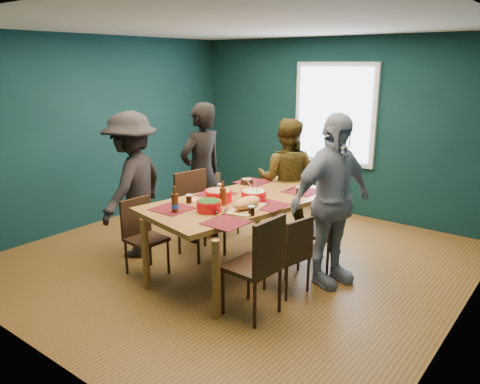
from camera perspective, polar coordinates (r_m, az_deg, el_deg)
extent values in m
cube|color=olive|center=(5.78, -0.47, -8.16)|extent=(5.00, 5.00, 0.01)
cube|color=silver|center=(5.31, -0.54, 19.64)|extent=(5.00, 5.00, 0.01)
cube|color=#0E2F2F|center=(7.18, -16.54, 7.15)|extent=(0.01, 5.00, 2.70)
cube|color=#0E2F2F|center=(4.35, 26.42, 0.98)|extent=(0.01, 5.00, 2.70)
cube|color=#0E2F2F|center=(7.49, 11.49, 7.80)|extent=(5.00, 0.01, 2.70)
cube|color=#0E2F2F|center=(3.79, -24.46, -0.74)|extent=(5.00, 0.01, 2.70)
cube|color=white|center=(7.44, 11.47, 9.30)|extent=(1.35, 0.06, 1.55)
cube|color=#97632D|center=(5.25, 0.15, -1.22)|extent=(1.51, 2.37, 0.05)
cylinder|color=#97632D|center=(5.01, -11.45, -7.46)|extent=(0.08, 0.08, 0.78)
cylinder|color=#97632D|center=(4.38, -2.93, -10.63)|extent=(0.08, 0.08, 0.78)
cylinder|color=#97632D|center=(6.42, 2.20, -1.96)|extent=(0.08, 0.08, 0.78)
cylinder|color=#97632D|center=(5.94, 9.83, -3.65)|extent=(0.08, 0.08, 0.78)
cube|color=black|center=(6.42, -2.25, -1.83)|extent=(0.40, 0.40, 0.04)
cube|color=black|center=(6.45, -3.50, 0.33)|extent=(0.06, 0.38, 0.41)
cylinder|color=black|center=(6.46, -4.24, -3.74)|extent=(0.03, 0.03, 0.39)
cylinder|color=black|center=(6.27, -1.90, -4.29)|extent=(0.03, 0.03, 0.39)
cylinder|color=black|center=(6.70, -2.54, -2.98)|extent=(0.03, 0.03, 0.39)
cylinder|color=black|center=(6.52, -0.24, -3.49)|extent=(0.03, 0.03, 0.39)
cube|color=black|center=(5.74, -4.74, -3.00)|extent=(0.55, 0.55, 0.04)
cube|color=black|center=(5.82, -6.04, 0.10)|extent=(0.13, 0.47, 0.51)
cylinder|color=black|center=(5.88, -7.43, -5.34)|extent=(0.04, 0.04, 0.48)
cylinder|color=black|center=(5.57, -5.10, -6.47)|extent=(0.04, 0.04, 0.48)
cylinder|color=black|center=(6.09, -4.30, -4.48)|extent=(0.04, 0.04, 0.48)
cylinder|color=black|center=(5.80, -1.90, -5.51)|extent=(0.04, 0.04, 0.48)
cube|color=black|center=(5.34, -11.36, -5.69)|extent=(0.42, 0.42, 0.04)
cube|color=black|center=(5.40, -12.59, -2.92)|extent=(0.07, 0.39, 0.42)
cylinder|color=black|center=(5.46, -13.69, -7.79)|extent=(0.03, 0.03, 0.40)
cylinder|color=black|center=(5.21, -11.63, -8.85)|extent=(0.03, 0.03, 0.40)
cylinder|color=black|center=(5.64, -10.88, -6.88)|extent=(0.03, 0.03, 0.40)
cylinder|color=black|center=(5.39, -8.75, -7.84)|extent=(0.03, 0.03, 0.40)
cube|color=black|center=(5.45, 9.68, -4.91)|extent=(0.45, 0.45, 0.04)
cube|color=black|center=(5.31, 11.66, -2.78)|extent=(0.08, 0.41, 0.45)
cylinder|color=black|center=(5.44, 7.15, -7.42)|extent=(0.03, 0.03, 0.42)
cylinder|color=black|center=(5.32, 10.63, -8.12)|extent=(0.03, 0.03, 0.42)
cylinder|color=black|center=(5.74, 8.60, -6.22)|extent=(0.03, 0.03, 0.42)
cylinder|color=black|center=(5.63, 11.91, -6.85)|extent=(0.03, 0.03, 0.42)
cube|color=black|center=(4.89, 5.72, -7.66)|extent=(0.44, 0.44, 0.04)
cube|color=black|center=(4.70, 7.27, -5.77)|extent=(0.11, 0.37, 0.41)
cylinder|color=black|center=(4.98, 3.01, -9.81)|extent=(0.03, 0.03, 0.38)
cylinder|color=black|center=(4.77, 5.68, -11.04)|extent=(0.03, 0.03, 0.38)
cylinder|color=black|center=(5.18, 5.62, -8.80)|extent=(0.03, 0.03, 0.38)
cylinder|color=black|center=(4.99, 8.30, -9.91)|extent=(0.03, 0.03, 0.38)
cube|color=black|center=(4.42, 1.42, -9.11)|extent=(0.47, 0.47, 0.04)
cube|color=black|center=(4.20, 3.62, -6.53)|extent=(0.06, 0.45, 0.49)
cylinder|color=black|center=(4.51, -2.10, -12.11)|extent=(0.03, 0.03, 0.46)
cylinder|color=black|center=(4.29, 1.81, -13.65)|extent=(0.03, 0.03, 0.46)
cylinder|color=black|center=(4.77, 1.04, -10.48)|extent=(0.03, 0.03, 0.46)
cylinder|color=black|center=(4.56, 4.86, -11.81)|extent=(0.03, 0.03, 0.46)
imported|color=black|center=(6.14, -4.70, 2.30)|extent=(0.50, 0.71, 1.84)
imported|color=black|center=(6.23, 5.65, 1.47)|extent=(0.97, 0.87, 1.63)
imported|color=silver|center=(4.98, 11.12, -1.10)|extent=(0.76, 1.16, 1.84)
imported|color=black|center=(5.80, -12.96, 0.81)|extent=(1.01, 1.30, 1.77)
cylinder|color=red|center=(5.17, -2.64, -0.48)|extent=(0.31, 0.31, 0.12)
cylinder|color=#539837|center=(5.15, -2.65, 0.13)|extent=(0.27, 0.27, 0.02)
cylinder|color=red|center=(5.18, 1.68, -0.49)|extent=(0.28, 0.28, 0.11)
cylinder|color=beige|center=(5.16, 1.69, 0.06)|extent=(0.25, 0.25, 0.02)
cylinder|color=tan|center=(5.13, 2.03, 0.45)|extent=(0.08, 0.16, 0.23)
cylinder|color=tan|center=(5.17, 1.44, 0.57)|extent=(0.07, 0.16, 0.23)
cylinder|color=red|center=(4.83, -3.77, -1.72)|extent=(0.26, 0.26, 0.11)
cylinder|color=#194F13|center=(4.82, -3.78, -1.16)|extent=(0.23, 0.23, 0.02)
cube|color=tan|center=(4.88, 0.83, -2.08)|extent=(0.35, 0.54, 0.02)
ellipsoid|color=#D2884B|center=(4.86, 0.83, -1.31)|extent=(0.26, 0.42, 0.12)
cube|color=silver|center=(4.79, -1.75, -2.18)|extent=(0.11, 0.19, 0.00)
cylinder|color=black|center=(4.73, -2.83, -2.40)|extent=(0.07, 0.11, 0.02)
sphere|color=#215513|center=(4.77, 0.04, -1.54)|extent=(0.04, 0.04, 0.04)
sphere|color=#215513|center=(4.85, 0.83, -1.24)|extent=(0.04, 0.04, 0.04)
sphere|color=#215513|center=(4.94, 1.59, -0.95)|extent=(0.04, 0.04, 0.04)
cylinder|color=black|center=(5.90, 0.85, 1.28)|extent=(0.16, 0.16, 0.06)
cylinder|color=#539837|center=(5.90, 0.86, 1.53)|extent=(0.13, 0.13, 0.02)
cylinder|color=#441E0C|center=(4.82, -7.94, -1.34)|extent=(0.07, 0.07, 0.20)
cylinder|color=#441E0C|center=(4.78, -8.00, 0.25)|extent=(0.03, 0.03, 0.08)
cylinder|color=#1A3EBC|center=(4.83, -7.93, -1.72)|extent=(0.08, 0.08, 0.04)
cylinder|color=#441E0C|center=(5.01, -2.10, -0.58)|extent=(0.07, 0.07, 0.19)
cylinder|color=#441E0C|center=(4.97, -2.11, 0.89)|extent=(0.03, 0.03, 0.07)
cylinder|color=black|center=(5.13, -6.25, -0.85)|extent=(0.06, 0.06, 0.09)
cylinder|color=silver|center=(5.12, -6.26, -0.40)|extent=(0.07, 0.07, 0.01)
cylinder|color=black|center=(4.70, 1.41, -2.30)|extent=(0.07, 0.07, 0.10)
cylinder|color=silver|center=(4.68, 1.41, -1.80)|extent=(0.07, 0.07, 0.01)
cylinder|color=black|center=(5.41, 7.25, 0.07)|extent=(0.08, 0.08, 0.11)
cylinder|color=silver|center=(5.40, 7.27, 0.58)|extent=(0.08, 0.08, 0.02)
cylinder|color=black|center=(5.58, -2.44, 0.55)|extent=(0.06, 0.06, 0.09)
cylinder|color=silver|center=(5.57, -2.44, 0.95)|extent=(0.06, 0.06, 0.01)
cube|color=#FF736B|center=(5.09, 4.32, -1.45)|extent=(0.16, 0.16, 0.00)
cube|color=#FF736B|center=(5.25, -5.60, -0.95)|extent=(0.17, 0.17, 0.00)
cube|color=#FF736B|center=(4.55, -1.93, -3.52)|extent=(0.13, 0.13, 0.00)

